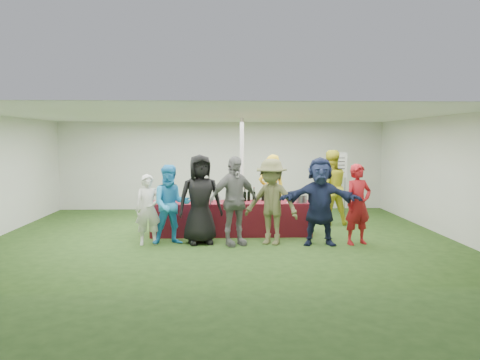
{
  "coord_description": "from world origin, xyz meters",
  "views": [
    {
      "loc": [
        0.01,
        -10.49,
        2.17
      ],
      "look_at": [
        0.41,
        0.05,
        1.25
      ],
      "focal_mm": 35.0,
      "sensor_mm": 36.0,
      "label": 1
    }
  ],
  "objects_px": {
    "serving_table": "(231,218)",
    "customer_3": "(234,201)",
    "dump_bucket": "(301,199)",
    "customer_2": "(200,199)",
    "staff_back": "(330,187)",
    "customer_4": "(271,202)",
    "wine_list_sign": "(338,170)",
    "customer_5": "(320,201)",
    "customer_6": "(358,204)",
    "customer_1": "(171,205)",
    "customer_0": "(148,210)",
    "staff_pourer": "(272,191)"
  },
  "relations": [
    {
      "from": "serving_table",
      "to": "customer_1",
      "type": "height_order",
      "value": "customer_1"
    },
    {
      "from": "customer_3",
      "to": "serving_table",
      "type": "bearing_deg",
      "value": 66.12
    },
    {
      "from": "customer_0",
      "to": "customer_4",
      "type": "height_order",
      "value": "customer_4"
    },
    {
      "from": "customer_1",
      "to": "customer_3",
      "type": "height_order",
      "value": "customer_3"
    },
    {
      "from": "serving_table",
      "to": "wine_list_sign",
      "type": "distance_m",
      "value": 3.99
    },
    {
      "from": "staff_pourer",
      "to": "customer_0",
      "type": "height_order",
      "value": "staff_pourer"
    },
    {
      "from": "dump_bucket",
      "to": "staff_back",
      "type": "relative_size",
      "value": 0.13
    },
    {
      "from": "serving_table",
      "to": "customer_3",
      "type": "xyz_separation_m",
      "value": [
        0.03,
        -1.07,
        0.54
      ]
    },
    {
      "from": "customer_2",
      "to": "customer_5",
      "type": "relative_size",
      "value": 1.03
    },
    {
      "from": "customer_3",
      "to": "dump_bucket",
      "type": "bearing_deg",
      "value": 3.39
    },
    {
      "from": "wine_list_sign",
      "to": "customer_3",
      "type": "xyz_separation_m",
      "value": [
        -3.01,
        -3.48,
        -0.4
      ]
    },
    {
      "from": "staff_back",
      "to": "customer_1",
      "type": "distance_m",
      "value": 4.34
    },
    {
      "from": "serving_table",
      "to": "wine_list_sign",
      "type": "bearing_deg",
      "value": 38.34
    },
    {
      "from": "serving_table",
      "to": "staff_pourer",
      "type": "bearing_deg",
      "value": 38.87
    },
    {
      "from": "staff_back",
      "to": "customer_3",
      "type": "xyz_separation_m",
      "value": [
        -2.5,
        -2.24,
        -0.03
      ]
    },
    {
      "from": "wine_list_sign",
      "to": "customer_4",
      "type": "bearing_deg",
      "value": -123.11
    },
    {
      "from": "dump_bucket",
      "to": "customer_1",
      "type": "relative_size",
      "value": 0.15
    },
    {
      "from": "staff_pourer",
      "to": "customer_4",
      "type": "xyz_separation_m",
      "value": [
        -0.2,
        -1.83,
        -0.01
      ]
    },
    {
      "from": "customer_3",
      "to": "customer_4",
      "type": "xyz_separation_m",
      "value": [
        0.78,
        0.05,
        -0.03
      ]
    },
    {
      "from": "customer_2",
      "to": "customer_3",
      "type": "distance_m",
      "value": 0.72
    },
    {
      "from": "customer_4",
      "to": "staff_pourer",
      "type": "bearing_deg",
      "value": 110.63
    },
    {
      "from": "wine_list_sign",
      "to": "customer_3",
      "type": "height_order",
      "value": "customer_3"
    },
    {
      "from": "staff_back",
      "to": "customer_6",
      "type": "height_order",
      "value": "staff_back"
    },
    {
      "from": "wine_list_sign",
      "to": "customer_6",
      "type": "height_order",
      "value": "wine_list_sign"
    },
    {
      "from": "dump_bucket",
      "to": "customer_1",
      "type": "bearing_deg",
      "value": -165.94
    },
    {
      "from": "serving_table",
      "to": "customer_5",
      "type": "xyz_separation_m",
      "value": [
        1.8,
        -1.11,
        0.53
      ]
    },
    {
      "from": "wine_list_sign",
      "to": "customer_1",
      "type": "relative_size",
      "value": 1.09
    },
    {
      "from": "customer_2",
      "to": "customer_3",
      "type": "bearing_deg",
      "value": -27.23
    },
    {
      "from": "customer_0",
      "to": "customer_6",
      "type": "distance_m",
      "value": 4.33
    },
    {
      "from": "serving_table",
      "to": "customer_4",
      "type": "bearing_deg",
      "value": -51.51
    },
    {
      "from": "staff_back",
      "to": "customer_5",
      "type": "relative_size",
      "value": 1.05
    },
    {
      "from": "dump_bucket",
      "to": "customer_4",
      "type": "relative_size",
      "value": 0.14
    },
    {
      "from": "wine_list_sign",
      "to": "customer_6",
      "type": "xyz_separation_m",
      "value": [
        -0.45,
        -3.49,
        -0.48
      ]
    },
    {
      "from": "staff_pourer",
      "to": "customer_4",
      "type": "height_order",
      "value": "staff_pourer"
    },
    {
      "from": "staff_back",
      "to": "customer_0",
      "type": "xyz_separation_m",
      "value": [
        -4.26,
        -2.12,
        -0.22
      ]
    },
    {
      "from": "customer_5",
      "to": "customer_6",
      "type": "bearing_deg",
      "value": 7.03
    },
    {
      "from": "customer_2",
      "to": "customer_4",
      "type": "relative_size",
      "value": 1.05
    },
    {
      "from": "serving_table",
      "to": "customer_0",
      "type": "height_order",
      "value": "customer_0"
    },
    {
      "from": "dump_bucket",
      "to": "customer_6",
      "type": "xyz_separation_m",
      "value": [
        1.03,
        -0.86,
        -0.01
      ]
    },
    {
      "from": "dump_bucket",
      "to": "customer_2",
      "type": "distance_m",
      "value": 2.33
    },
    {
      "from": "staff_back",
      "to": "customer_4",
      "type": "distance_m",
      "value": 2.78
    },
    {
      "from": "customer_2",
      "to": "customer_6",
      "type": "xyz_separation_m",
      "value": [
        3.26,
        -0.18,
        -0.1
      ]
    },
    {
      "from": "staff_pourer",
      "to": "customer_4",
      "type": "distance_m",
      "value": 1.84
    },
    {
      "from": "serving_table",
      "to": "customer_2",
      "type": "bearing_deg",
      "value": -126.38
    },
    {
      "from": "customer_0",
      "to": "customer_4",
      "type": "xyz_separation_m",
      "value": [
        2.54,
        -0.07,
        0.16
      ]
    },
    {
      "from": "customer_6",
      "to": "customer_5",
      "type": "bearing_deg",
      "value": 162.1
    },
    {
      "from": "dump_bucket",
      "to": "customer_3",
      "type": "distance_m",
      "value": 1.76
    },
    {
      "from": "customer_1",
      "to": "customer_3",
      "type": "distance_m",
      "value": 1.3
    },
    {
      "from": "dump_bucket",
      "to": "customer_5",
      "type": "distance_m",
      "value": 0.92
    },
    {
      "from": "staff_back",
      "to": "customer_2",
      "type": "distance_m",
      "value": 3.8
    }
  ]
}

